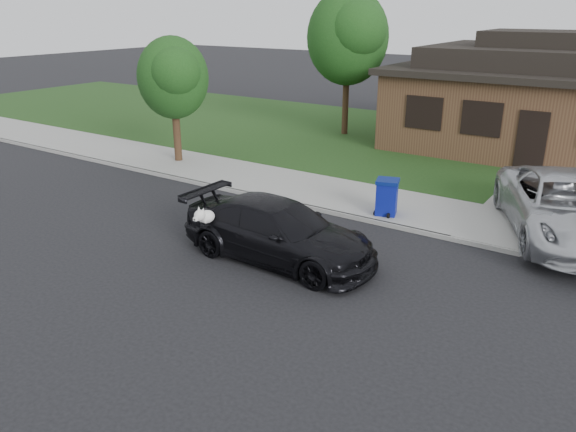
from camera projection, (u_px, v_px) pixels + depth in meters
The scene contains 10 objects.
ground at pixel (252, 253), 13.68m from camera, with size 120.00×120.00×0.00m, color black.
sidewalk at pixel (349, 197), 17.55m from camera, with size 60.00×3.00×0.12m, color gray.
curb at pixel (324, 211), 16.39m from camera, with size 60.00×0.12×0.12m, color gray.
lawn at pixel (438, 147), 23.78m from camera, with size 60.00×13.00×0.13m, color #193814.
sedan at pixel (278, 231), 13.15m from camera, with size 4.90×2.34×1.41m.
minivan at pixel (566, 207), 14.06m from camera, with size 2.64×5.73×1.59m, color silver.
recycling_bin at pixel (387, 197), 15.79m from camera, with size 0.77×0.77×1.02m.
house at pixel (556, 100), 22.52m from camera, with size 12.60×8.60×4.65m.
tree_0 at pixel (350, 36), 24.40m from camera, with size 3.78×3.60×6.34m.
tree_2 at pixel (174, 77), 20.38m from camera, with size 2.73×2.60×4.59m.
Camera 1 is at (7.71, -9.89, 5.63)m, focal length 35.00 mm.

